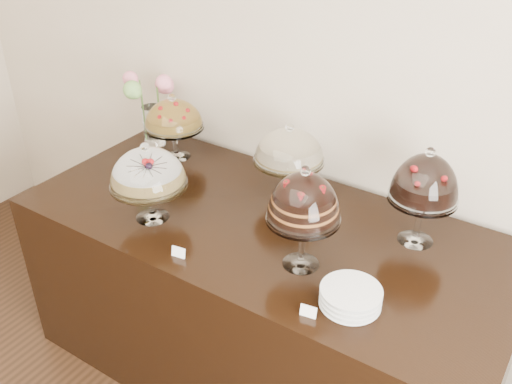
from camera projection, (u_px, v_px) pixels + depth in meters
The scene contains 11 objects.
wall_back at pixel (323, 56), 2.62m from camera, with size 5.00×0.04×3.00m, color beige.
display_counter at pixel (262, 299), 2.75m from camera, with size 2.20×1.00×0.90m, color black.
cake_stand_sugar_sponge at pixel (148, 171), 2.43m from camera, with size 0.34×0.34×0.37m.
cake_stand_choco_layer at pixel (304, 202), 2.12m from camera, with size 0.29×0.29×0.44m.
cake_stand_cheesecake at pixel (289, 149), 2.59m from camera, with size 0.33×0.33×0.37m.
cake_stand_dark_choco at pixel (425, 182), 2.26m from camera, with size 0.28×0.28×0.44m.
cake_stand_fruit_tart at pixel (173, 117), 2.94m from camera, with size 0.31×0.31×0.35m.
flower_vase at pixel (151, 103), 3.08m from camera, with size 0.30×0.33×0.41m.
plate_stack at pixel (351, 297), 2.04m from camera, with size 0.22×0.22×0.07m.
price_card_left at pixel (178, 252), 2.30m from camera, with size 0.06×0.01×0.04m, color white.
price_card_right at pixel (308, 311), 2.00m from camera, with size 0.06×0.01×0.04m, color white.
Camera 1 is at (1.15, 0.69, 2.32)m, focal length 40.00 mm.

